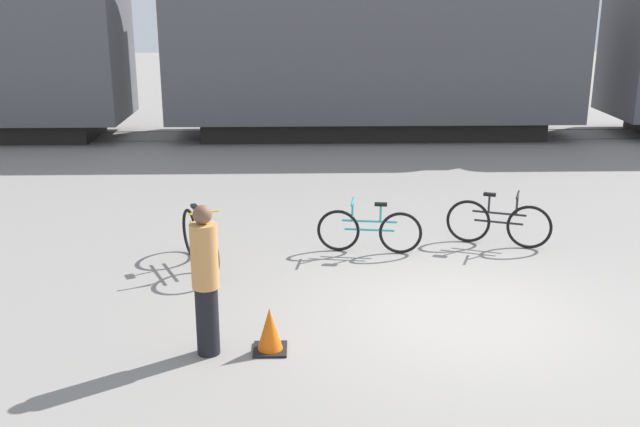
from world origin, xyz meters
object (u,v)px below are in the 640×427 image
at_px(freight_train, 373,31).
at_px(traffic_cone, 270,331).
at_px(bicycle_black, 498,223).
at_px(bicycle_yellow, 200,241).
at_px(bicycle_teal, 369,231).
at_px(person_in_tan, 206,280).

distance_m(freight_train, traffic_cone, 13.72).
relative_size(bicycle_black, traffic_cone, 2.99).
height_order(freight_train, traffic_cone, freight_train).
bearing_deg(traffic_cone, bicycle_yellow, 112.43).
height_order(bicycle_teal, person_in_tan, person_in_tan).
xyz_separation_m(freight_train, person_in_tan, (-3.17, -13.27, -2.01)).
distance_m(freight_train, person_in_tan, 13.80).
height_order(bicycle_yellow, traffic_cone, bicycle_yellow).
xyz_separation_m(bicycle_yellow, person_in_tan, (0.46, -2.90, 0.53)).
height_order(bicycle_black, person_in_tan, person_in_tan).
bearing_deg(bicycle_yellow, bicycle_black, 9.55).
relative_size(bicycle_teal, traffic_cone, 3.08).
relative_size(person_in_tan, traffic_cone, 3.32).
bearing_deg(bicycle_teal, person_in_tan, -122.78).
distance_m(bicycle_teal, bicycle_black, 2.20).
height_order(person_in_tan, traffic_cone, person_in_tan).
bearing_deg(freight_train, traffic_cone, -100.46).
bearing_deg(bicycle_teal, bicycle_yellow, -168.62).
xyz_separation_m(freight_train, traffic_cone, (-2.44, -13.23, -2.69)).
bearing_deg(bicycle_black, traffic_cone, -134.97).
height_order(freight_train, person_in_tan, freight_train).
distance_m(bicycle_teal, traffic_cone, 3.71).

